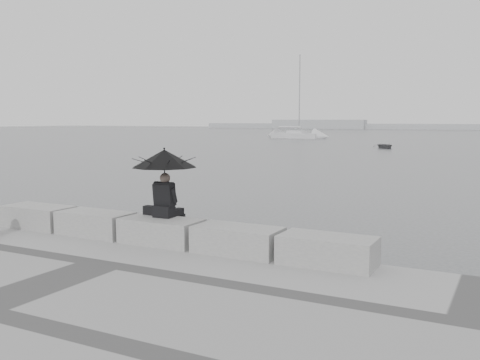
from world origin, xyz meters
The scene contains 11 objects.
ground centered at (0.00, 0.00, 0.00)m, with size 360.00×360.00×0.00m, color #45474A.
stone_block_far_left centered at (-3.40, -0.45, 0.75)m, with size 1.60×0.80×0.50m, color gray.
stone_block_left centered at (-1.70, -0.45, 0.75)m, with size 1.60×0.80×0.50m, color gray.
stone_block_centre centered at (0.00, -0.45, 0.75)m, with size 1.60×0.80×0.50m, color gray.
stone_block_right centered at (1.70, -0.45, 0.75)m, with size 1.60×0.80×0.50m, color gray.
stone_block_far_right centered at (3.40, -0.45, 0.75)m, with size 1.60×0.80×0.50m, color gray.
seated_person centered at (-0.05, -0.24, 2.03)m, with size 1.30×1.30×1.39m.
bag centered at (-0.46, -0.17, 1.09)m, with size 0.28×0.16×0.18m, color black.
distant_landmass centered at (-8.14, 154.51, 0.90)m, with size 180.00×8.00×2.80m.
sailboat_left centered at (-24.61, 69.12, 0.52)m, with size 7.85×3.15×12.90m.
dinghy centered at (-5.94, 46.47, 0.25)m, with size 2.97×1.26×0.50m, color slate.
Camera 1 is at (6.14, -8.89, 2.94)m, focal length 40.00 mm.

